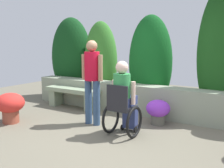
# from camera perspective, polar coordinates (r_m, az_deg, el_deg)

# --- Properties ---
(ground_plane) EXTENTS (12.33, 12.33, 0.00)m
(ground_plane) POSITION_cam_1_polar(r_m,az_deg,el_deg) (4.59, -0.65, -11.83)
(ground_plane) COLOR #686352
(stone_retaining_wall) EXTENTS (6.47, 0.43, 0.68)m
(stone_retaining_wall) POSITION_cam_1_polar(r_m,az_deg,el_deg) (5.95, 8.30, -3.63)
(stone_retaining_wall) COLOR gray
(stone_retaining_wall) RESTS_ON ground
(hedge_backdrop) EXTENTS (6.91, 1.04, 2.86)m
(hedge_backdrop) POSITION_cam_1_polar(r_m,az_deg,el_deg) (6.40, 10.12, 5.63)
(hedge_backdrop) COLOR #113F18
(hedge_backdrop) RESTS_ON ground
(stone_bench) EXTENTS (1.52, 0.39, 0.51)m
(stone_bench) POSITION_cam_1_polar(r_m,az_deg,el_deg) (6.63, -8.63, -2.35)
(stone_bench) COLOR gray
(stone_bench) RESTS_ON ground
(person_in_wheelchair) EXTENTS (0.53, 0.66, 1.33)m
(person_in_wheelchair) POSITION_cam_1_polar(r_m,az_deg,el_deg) (4.60, 2.50, -3.71)
(person_in_wheelchair) COLOR black
(person_in_wheelchair) RESTS_ON ground
(person_standing_companion) EXTENTS (0.49, 0.30, 1.69)m
(person_standing_companion) POSITION_cam_1_polar(r_m,az_deg,el_deg) (5.15, -4.39, 1.63)
(person_standing_companion) COLOR #334E73
(person_standing_companion) RESTS_ON ground
(flower_pot_purple_near) EXTENTS (0.48, 0.48, 0.50)m
(flower_pot_purple_near) POSITION_cam_1_polar(r_m,az_deg,el_deg) (5.34, 10.07, -5.70)
(flower_pot_purple_near) COLOR #5F5E51
(flower_pot_purple_near) RESTS_ON ground
(flower_pot_red_accent) EXTENTS (0.59, 0.59, 0.62)m
(flower_pot_red_accent) POSITION_cam_1_polar(r_m,az_deg,el_deg) (5.74, -21.47, -4.37)
(flower_pot_red_accent) COLOR brown
(flower_pot_red_accent) RESTS_ON ground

